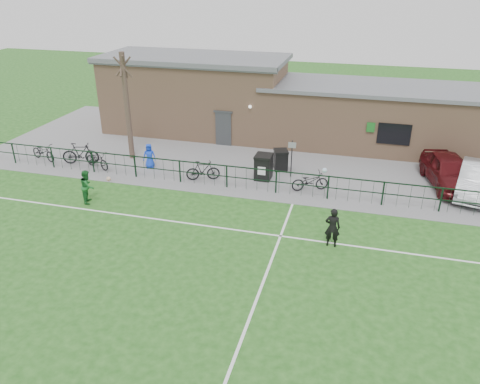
% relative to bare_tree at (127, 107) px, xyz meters
% --- Properties ---
extents(ground, '(90.00, 90.00, 0.00)m').
position_rel_bare_tree_xyz_m(ground, '(8.00, -10.50, -3.00)').
color(ground, '#1D4F17').
rests_on(ground, ground).
extents(paving_strip, '(34.00, 13.00, 0.02)m').
position_rel_bare_tree_xyz_m(paving_strip, '(8.00, 3.00, -2.99)').
color(paving_strip, slate).
rests_on(paving_strip, ground).
extents(pitch_line_touch, '(28.00, 0.10, 0.01)m').
position_rel_bare_tree_xyz_m(pitch_line_touch, '(8.00, -2.70, -3.00)').
color(pitch_line_touch, white).
rests_on(pitch_line_touch, ground).
extents(pitch_line_mid, '(28.00, 0.10, 0.01)m').
position_rel_bare_tree_xyz_m(pitch_line_mid, '(8.00, -6.50, -3.00)').
color(pitch_line_mid, white).
rests_on(pitch_line_mid, ground).
extents(pitch_line_perp, '(0.10, 16.00, 0.01)m').
position_rel_bare_tree_xyz_m(pitch_line_perp, '(10.00, -10.50, -3.00)').
color(pitch_line_perp, white).
rests_on(pitch_line_perp, ground).
extents(perimeter_fence, '(28.00, 0.10, 1.20)m').
position_rel_bare_tree_xyz_m(perimeter_fence, '(8.00, -2.50, -2.40)').
color(perimeter_fence, black).
rests_on(perimeter_fence, ground).
extents(bare_tree, '(0.30, 0.30, 6.00)m').
position_rel_bare_tree_xyz_m(bare_tree, '(0.00, 0.00, 0.00)').
color(bare_tree, '#413027').
rests_on(bare_tree, ground).
extents(wheelie_bin_left, '(0.82, 0.93, 1.24)m').
position_rel_bare_tree_xyz_m(wheelie_bin_left, '(8.03, -0.97, -2.36)').
color(wheelie_bin_left, black).
rests_on(wheelie_bin_left, paving_strip).
extents(wheelie_bin_right, '(0.91, 0.97, 1.04)m').
position_rel_bare_tree_xyz_m(wheelie_bin_right, '(8.66, 0.49, -2.46)').
color(wheelie_bin_right, black).
rests_on(wheelie_bin_right, paving_strip).
extents(sign_post, '(0.07, 0.07, 2.00)m').
position_rel_bare_tree_xyz_m(sign_post, '(9.37, -0.33, -1.98)').
color(sign_post, black).
rests_on(sign_post, paving_strip).
extents(car_maroon, '(2.80, 4.97, 1.60)m').
position_rel_bare_tree_xyz_m(car_maroon, '(17.17, 0.58, -2.18)').
color(car_maroon, '#4A0D10').
rests_on(car_maroon, paving_strip).
extents(car_silver, '(2.58, 4.76, 1.49)m').
position_rel_bare_tree_xyz_m(car_silver, '(18.37, -0.03, -2.24)').
color(car_silver, '#B4B8BD').
rests_on(car_silver, paving_strip).
extents(bicycle_a, '(1.98, 1.20, 0.98)m').
position_rel_bare_tree_xyz_m(bicycle_a, '(-4.71, -1.66, -2.49)').
color(bicycle_a, black).
rests_on(bicycle_a, paving_strip).
extents(bicycle_b, '(2.12, 1.12, 1.23)m').
position_rel_bare_tree_xyz_m(bicycle_b, '(-2.30, -1.62, -2.37)').
color(bicycle_b, black).
rests_on(bicycle_b, paving_strip).
extents(bicycle_c, '(1.93, 1.29, 0.96)m').
position_rel_bare_tree_xyz_m(bicycle_c, '(-1.09, -1.94, -2.50)').
color(bicycle_c, black).
rests_on(bicycle_c, paving_strip).
extents(bicycle_d, '(1.81, 1.08, 1.05)m').
position_rel_bare_tree_xyz_m(bicycle_d, '(5.05, -1.96, -2.46)').
color(bicycle_d, black).
rests_on(bicycle_d, paving_strip).
extents(bicycle_e, '(1.94, 1.33, 0.97)m').
position_rel_bare_tree_xyz_m(bicycle_e, '(10.55, -1.77, -2.50)').
color(bicycle_e, black).
rests_on(bicycle_e, paving_strip).
extents(spectator_child, '(0.78, 0.63, 1.37)m').
position_rel_bare_tree_xyz_m(spectator_child, '(1.67, -1.14, -2.30)').
color(spectator_child, blue).
rests_on(spectator_child, paving_strip).
extents(goalkeeper_kick, '(1.13, 3.46, 2.00)m').
position_rel_bare_tree_xyz_m(goalkeeper_kick, '(12.04, -6.60, -2.15)').
color(goalkeeper_kick, black).
rests_on(goalkeeper_kick, ground).
extents(outfield_player, '(0.84, 0.94, 1.59)m').
position_rel_bare_tree_xyz_m(outfield_player, '(0.71, -5.73, -2.20)').
color(outfield_player, '#1C6328').
rests_on(outfield_player, ground).
extents(ball_ground, '(0.23, 0.23, 0.23)m').
position_rel_bare_tree_xyz_m(ball_ground, '(0.35, -3.33, -2.89)').
color(ball_ground, silver).
rests_on(ball_ground, ground).
extents(clubhouse, '(24.25, 5.40, 4.96)m').
position_rel_bare_tree_xyz_m(clubhouse, '(7.12, 6.00, -0.78)').
color(clubhouse, tan).
rests_on(clubhouse, ground).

